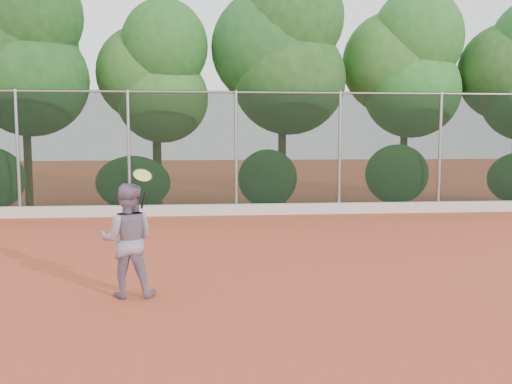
{
  "coord_description": "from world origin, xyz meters",
  "views": [
    {
      "loc": [
        -0.96,
        -9.19,
        2.31
      ],
      "look_at": [
        0.0,
        1.0,
        1.25
      ],
      "focal_mm": 40.0,
      "sensor_mm": 36.0,
      "label": 1
    }
  ],
  "objects": [
    {
      "name": "concrete_curb",
      "position": [
        0.0,
        6.82,
        0.15
      ],
      "size": [
        24.0,
        0.2,
        0.3
      ],
      "primitive_type": "cube",
      "color": "beige",
      "rests_on": "ground"
    },
    {
      "name": "chainlink_fence",
      "position": [
        -0.0,
        7.0,
        1.86
      ],
      "size": [
        24.09,
        0.09,
        3.5
      ],
      "color": "black",
      "rests_on": "ground"
    },
    {
      "name": "tennis_racket",
      "position": [
        -1.78,
        -1.31,
        1.69
      ],
      "size": [
        0.37,
        0.34,
        0.58
      ],
      "color": "black",
      "rests_on": "ground"
    },
    {
      "name": "foliage_backdrop",
      "position": [
        -0.55,
        8.98,
        4.4
      ],
      "size": [
        23.7,
        3.63,
        7.55
      ],
      "color": "#3E2A18",
      "rests_on": "ground"
    },
    {
      "name": "tennis_player",
      "position": [
        -2.02,
        -1.13,
        0.81
      ],
      "size": [
        0.79,
        0.62,
        1.61
      ],
      "primitive_type": "imported",
      "rotation": [
        0.0,
        0.0,
        3.13
      ],
      "color": "gray",
      "rests_on": "ground"
    },
    {
      "name": "ground",
      "position": [
        0.0,
        0.0,
        0.0
      ],
      "size": [
        80.0,
        80.0,
        0.0
      ],
      "primitive_type": "plane",
      "color": "#B3472A",
      "rests_on": "ground"
    }
  ]
}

